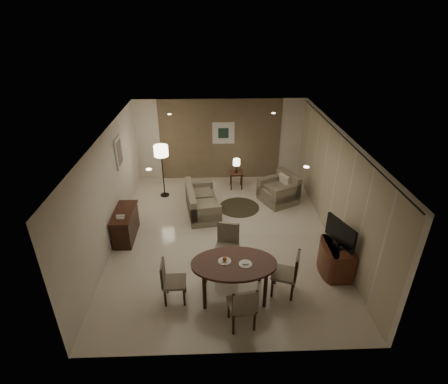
{
  "coord_description": "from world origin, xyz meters",
  "views": [
    {
      "loc": [
        -0.28,
        -7.46,
        5.2
      ],
      "look_at": [
        0.0,
        0.2,
        1.15
      ],
      "focal_mm": 28.0,
      "sensor_mm": 36.0,
      "label": 1
    }
  ],
  "objects_px": {
    "chair_right": "(284,273)",
    "console_desk": "(126,225)",
    "side_table": "(236,180)",
    "armchair": "(278,189)",
    "dining_table": "(234,279)",
    "chair_far": "(226,249)",
    "chair_left": "(175,281)",
    "chair_near": "(242,304)",
    "tv_cabinet": "(337,259)",
    "floor_lamp": "(163,171)",
    "sofa": "(202,200)"
  },
  "relations": [
    {
      "from": "chair_right",
      "to": "console_desk",
      "type": "bearing_deg",
      "value": -100.71
    },
    {
      "from": "side_table",
      "to": "armchair",
      "type": "bearing_deg",
      "value": -39.41
    },
    {
      "from": "console_desk",
      "to": "dining_table",
      "type": "height_order",
      "value": "dining_table"
    },
    {
      "from": "chair_far",
      "to": "chair_right",
      "type": "height_order",
      "value": "chair_far"
    },
    {
      "from": "chair_left",
      "to": "chair_near",
      "type": "bearing_deg",
      "value": -119.29
    },
    {
      "from": "tv_cabinet",
      "to": "chair_near",
      "type": "height_order",
      "value": "chair_near"
    },
    {
      "from": "chair_left",
      "to": "floor_lamp",
      "type": "bearing_deg",
      "value": 7.82
    },
    {
      "from": "side_table",
      "to": "tv_cabinet",
      "type": "bearing_deg",
      "value": -65.46
    },
    {
      "from": "chair_far",
      "to": "armchair",
      "type": "distance_m",
      "value": 3.46
    },
    {
      "from": "armchair",
      "to": "dining_table",
      "type": "bearing_deg",
      "value": -49.3
    },
    {
      "from": "tv_cabinet",
      "to": "sofa",
      "type": "xyz_separation_m",
      "value": [
        -2.98,
        2.66,
        0.04
      ]
    },
    {
      "from": "console_desk",
      "to": "chair_far",
      "type": "bearing_deg",
      "value": -27.74
    },
    {
      "from": "chair_near",
      "to": "chair_far",
      "type": "bearing_deg",
      "value": -91.93
    },
    {
      "from": "console_desk",
      "to": "dining_table",
      "type": "bearing_deg",
      "value": -38.93
    },
    {
      "from": "chair_far",
      "to": "dining_table",
      "type": "bearing_deg",
      "value": -68.78
    },
    {
      "from": "sofa",
      "to": "armchair",
      "type": "distance_m",
      "value": 2.32
    },
    {
      "from": "dining_table",
      "to": "floor_lamp",
      "type": "relative_size",
      "value": 1.03
    },
    {
      "from": "dining_table",
      "to": "chair_far",
      "type": "distance_m",
      "value": 0.81
    },
    {
      "from": "chair_left",
      "to": "tv_cabinet",
      "type": "bearing_deg",
      "value": -79.86
    },
    {
      "from": "tv_cabinet",
      "to": "chair_right",
      "type": "bearing_deg",
      "value": -155.21
    },
    {
      "from": "tv_cabinet",
      "to": "chair_near",
      "type": "distance_m",
      "value": 2.59
    },
    {
      "from": "chair_right",
      "to": "sofa",
      "type": "relative_size",
      "value": 0.6
    },
    {
      "from": "chair_far",
      "to": "tv_cabinet",
      "type": "bearing_deg",
      "value": 8.27
    },
    {
      "from": "console_desk",
      "to": "armchair",
      "type": "height_order",
      "value": "armchair"
    },
    {
      "from": "dining_table",
      "to": "chair_left",
      "type": "xyz_separation_m",
      "value": [
        -1.17,
        -0.11,
        0.06
      ]
    },
    {
      "from": "chair_right",
      "to": "side_table",
      "type": "height_order",
      "value": "chair_right"
    },
    {
      "from": "sofa",
      "to": "floor_lamp",
      "type": "height_order",
      "value": "floor_lamp"
    },
    {
      "from": "side_table",
      "to": "floor_lamp",
      "type": "xyz_separation_m",
      "value": [
        -2.27,
        -0.47,
        0.55
      ]
    },
    {
      "from": "chair_far",
      "to": "console_desk",
      "type": "bearing_deg",
      "value": 165.13
    },
    {
      "from": "chair_left",
      "to": "chair_far",
      "type": "bearing_deg",
      "value": -50.86
    },
    {
      "from": "sofa",
      "to": "chair_right",
      "type": "bearing_deg",
      "value": -160.87
    },
    {
      "from": "console_desk",
      "to": "chair_near",
      "type": "relative_size",
      "value": 1.23
    },
    {
      "from": "chair_near",
      "to": "console_desk",
      "type": "bearing_deg",
      "value": -56.43
    },
    {
      "from": "sofa",
      "to": "floor_lamp",
      "type": "relative_size",
      "value": 1.0
    },
    {
      "from": "chair_right",
      "to": "chair_left",
      "type": "bearing_deg",
      "value": -67.59
    },
    {
      "from": "chair_far",
      "to": "sofa",
      "type": "relative_size",
      "value": 0.64
    },
    {
      "from": "tv_cabinet",
      "to": "chair_far",
      "type": "bearing_deg",
      "value": 175.4
    },
    {
      "from": "dining_table",
      "to": "chair_far",
      "type": "height_order",
      "value": "chair_far"
    },
    {
      "from": "chair_near",
      "to": "armchair",
      "type": "xyz_separation_m",
      "value": [
        1.48,
        4.58,
        -0.05
      ]
    },
    {
      "from": "armchair",
      "to": "console_desk",
      "type": "bearing_deg",
      "value": -94.6
    },
    {
      "from": "tv_cabinet",
      "to": "console_desk",
      "type": "bearing_deg",
      "value": 162.95
    },
    {
      "from": "dining_table",
      "to": "sofa",
      "type": "distance_m",
      "value": 3.33
    },
    {
      "from": "tv_cabinet",
      "to": "chair_right",
      "type": "xyz_separation_m",
      "value": [
        -1.27,
        -0.59,
        0.14
      ]
    },
    {
      "from": "chair_left",
      "to": "side_table",
      "type": "height_order",
      "value": "chair_left"
    },
    {
      "from": "console_desk",
      "to": "armchair",
      "type": "bearing_deg",
      "value": 22.26
    },
    {
      "from": "chair_near",
      "to": "armchair",
      "type": "bearing_deg",
      "value": -117.44
    },
    {
      "from": "floor_lamp",
      "to": "chair_left",
      "type": "bearing_deg",
      "value": -80.76
    },
    {
      "from": "dining_table",
      "to": "tv_cabinet",
      "type": "bearing_deg",
      "value": 14.68
    },
    {
      "from": "chair_far",
      "to": "side_table",
      "type": "bearing_deg",
      "value": 95.83
    },
    {
      "from": "chair_near",
      "to": "side_table",
      "type": "relative_size",
      "value": 1.8
    }
  ]
}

